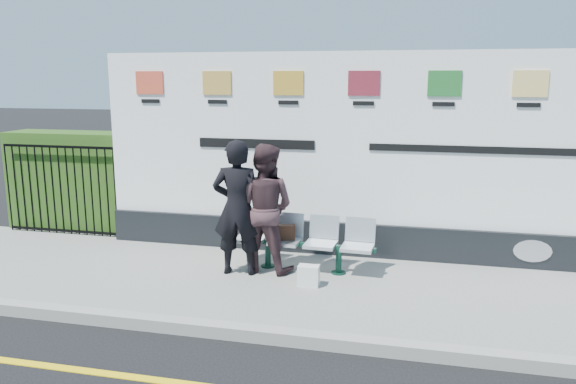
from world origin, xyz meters
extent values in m
cube|color=gray|center=(0.00, 2.50, 0.06)|extent=(14.00, 3.00, 0.12)
cube|color=gray|center=(0.00, 1.00, 0.07)|extent=(14.00, 0.18, 0.14)
cube|color=black|center=(0.50, 3.85, 0.37)|extent=(8.00, 0.30, 0.50)
cube|color=white|center=(0.50, 3.85, 1.87)|extent=(8.00, 0.14, 2.50)
cube|color=#2C5018|center=(-4.58, 4.30, 0.97)|extent=(2.35, 0.70, 1.70)
imported|color=black|center=(-1.04, 2.64, 1.04)|extent=(0.72, 0.52, 1.84)
imported|color=#3C272A|center=(-0.72, 2.86, 1.00)|extent=(0.95, 0.79, 1.77)
cube|color=#32190E|center=(-0.46, 2.97, 0.64)|extent=(0.29, 0.19, 0.21)
cube|color=silver|center=(-0.01, 2.38, 0.26)|extent=(0.27, 0.16, 0.27)
camera|label=1|loc=(1.28, -4.33, 2.76)|focal=35.00mm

